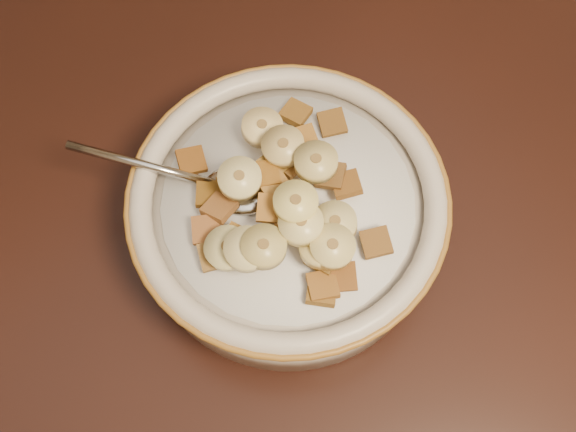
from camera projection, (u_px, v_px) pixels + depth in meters
floor at (362, 393)px, 1.25m from camera, size 4.00×4.50×0.10m
table at (459, 239)px, 0.54m from camera, size 1.40×0.91×0.04m
chair at (151, 37)px, 0.93m from camera, size 0.49×0.49×0.99m
cereal_bowl at (288, 218)px, 0.50m from camera, size 0.23×0.23×0.05m
milk at (288, 202)px, 0.47m from camera, size 0.19×0.19×0.00m
spoon at (240, 190)px, 0.47m from camera, size 0.07×0.07×0.01m
cereal_square_0 at (332, 123)px, 0.49m from camera, size 0.03×0.03×0.01m
cereal_square_1 at (267, 246)px, 0.44m from camera, size 0.03×0.03×0.01m
cereal_square_2 at (191, 161)px, 0.48m from camera, size 0.03×0.03×0.01m
cereal_square_3 at (206, 230)px, 0.45m from camera, size 0.03×0.03×0.01m
cereal_square_4 at (237, 240)px, 0.44m from camera, size 0.03×0.03×0.01m
cereal_square_5 at (296, 113)px, 0.50m from camera, size 0.03×0.03×0.01m
cereal_square_6 at (274, 186)px, 0.45m from camera, size 0.02×0.02×0.01m
cereal_square_7 at (288, 217)px, 0.45m from camera, size 0.03×0.03×0.01m
cereal_square_8 at (219, 208)px, 0.45m from camera, size 0.03×0.03×0.01m
cereal_square_9 at (290, 162)px, 0.47m from camera, size 0.02×0.02×0.01m
cereal_square_10 at (323, 258)px, 0.44m from camera, size 0.03×0.03×0.01m
cereal_square_11 at (275, 164)px, 0.46m from camera, size 0.02×0.02×0.01m
cereal_square_12 at (322, 291)px, 0.44m from camera, size 0.03×0.03×0.01m
cereal_square_13 at (346, 184)px, 0.46m from camera, size 0.03×0.03×0.01m
cereal_square_14 at (214, 255)px, 0.45m from camera, size 0.03×0.03×0.01m
cereal_square_15 at (376, 242)px, 0.45m from camera, size 0.03×0.03×0.01m
cereal_square_16 at (323, 286)px, 0.44m from camera, size 0.03×0.03×0.01m
cereal_square_17 at (235, 181)px, 0.46m from camera, size 0.02×0.02×0.01m
cereal_square_18 at (331, 175)px, 0.46m from camera, size 0.03×0.03×0.01m
cereal_square_19 at (210, 194)px, 0.47m from camera, size 0.03×0.03×0.01m
cereal_square_20 at (265, 175)px, 0.45m from camera, size 0.03×0.03×0.01m
cereal_square_21 at (342, 277)px, 0.44m from camera, size 0.03×0.03×0.01m
cereal_square_22 at (272, 208)px, 0.44m from camera, size 0.03×0.03×0.01m
cereal_square_23 at (303, 140)px, 0.48m from camera, size 0.02×0.02×0.01m
banana_slice_0 at (262, 127)px, 0.48m from camera, size 0.04×0.04×0.01m
banana_slice_1 at (283, 146)px, 0.46m from camera, size 0.04×0.04×0.01m
banana_slice_2 at (316, 162)px, 0.45m from camera, size 0.04×0.04×0.01m
banana_slice_3 at (227, 248)px, 0.44m from camera, size 0.04×0.04×0.02m
banana_slice_4 at (296, 203)px, 0.43m from camera, size 0.04×0.04×0.01m
banana_slice_5 at (247, 249)px, 0.43m from camera, size 0.04×0.04×0.01m
banana_slice_6 at (322, 246)px, 0.43m from camera, size 0.04×0.04×0.01m
banana_slice_7 at (301, 224)px, 0.43m from camera, size 0.04×0.04×0.02m
banana_slice_8 at (332, 247)px, 0.43m from camera, size 0.04×0.04×0.01m
banana_slice_9 at (335, 223)px, 0.44m from camera, size 0.03×0.03×0.01m
banana_slice_10 at (240, 179)px, 0.45m from camera, size 0.04×0.04×0.01m
banana_slice_11 at (264, 247)px, 0.43m from camera, size 0.04×0.04×0.01m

